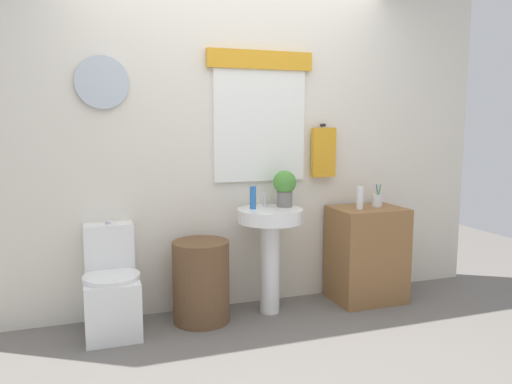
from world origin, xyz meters
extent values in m
plane|color=slate|center=(0.00, 0.00, 0.00)|extent=(8.00, 8.00, 0.00)
cube|color=silver|center=(0.00, 1.15, 1.30)|extent=(4.40, 0.10, 2.60)
cube|color=white|center=(0.21, 1.08, 1.43)|extent=(0.74, 0.03, 0.87)
cube|color=gold|center=(0.21, 1.07, 1.93)|extent=(0.84, 0.04, 0.14)
cylinder|color=silver|center=(-0.96, 1.08, 1.73)|extent=(0.37, 0.03, 0.37)
cylinder|color=black|center=(0.75, 1.07, 1.43)|extent=(0.02, 0.06, 0.02)
cube|color=gold|center=(0.75, 1.05, 1.21)|extent=(0.20, 0.05, 0.40)
cube|color=white|center=(-0.96, 0.85, 0.20)|extent=(0.36, 0.50, 0.40)
cylinder|color=white|center=(-0.96, 0.79, 0.41)|extent=(0.38, 0.38, 0.03)
cube|color=white|center=(-0.96, 1.02, 0.57)|extent=(0.34, 0.18, 0.34)
cylinder|color=silver|center=(-0.96, 1.02, 0.75)|extent=(0.04, 0.04, 0.02)
cylinder|color=brown|center=(-0.33, 0.85, 0.30)|extent=(0.41, 0.41, 0.60)
cylinder|color=white|center=(0.21, 0.85, 0.35)|extent=(0.15, 0.15, 0.71)
cylinder|color=white|center=(0.21, 0.85, 0.76)|extent=(0.50, 0.50, 0.10)
cylinder|color=silver|center=(0.21, 0.97, 0.86)|extent=(0.03, 0.03, 0.10)
cube|color=olive|center=(1.05, 0.85, 0.39)|extent=(0.56, 0.44, 0.77)
cylinder|color=#2D6BB7|center=(0.09, 0.90, 0.89)|extent=(0.05, 0.05, 0.17)
cylinder|color=slate|center=(0.35, 0.91, 0.87)|extent=(0.12, 0.12, 0.12)
sphere|color=#4C8E38|center=(0.35, 0.91, 1.00)|extent=(0.18, 0.18, 0.18)
cylinder|color=white|center=(0.96, 0.81, 0.86)|extent=(0.05, 0.05, 0.18)
cylinder|color=silver|center=(1.15, 0.87, 0.82)|extent=(0.08, 0.08, 0.10)
cylinder|color=green|center=(1.17, 0.88, 0.87)|extent=(0.02, 0.04, 0.18)
cylinder|color=yellow|center=(1.15, 0.89, 0.87)|extent=(0.04, 0.02, 0.18)
cylinder|color=blue|center=(1.15, 0.85, 0.87)|extent=(0.04, 0.02, 0.18)
camera|label=1|loc=(-1.07, -2.55, 1.43)|focal=34.37mm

